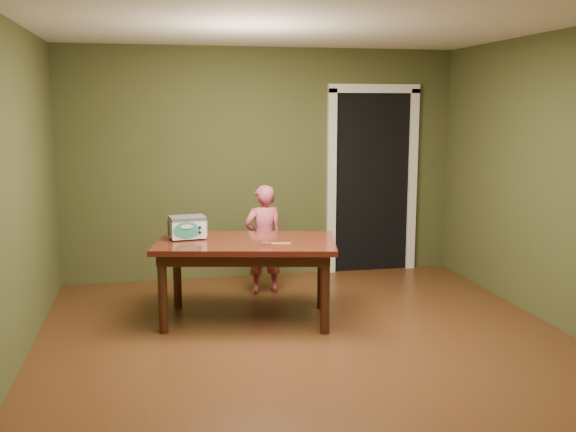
# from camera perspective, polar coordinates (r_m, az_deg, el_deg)

# --- Properties ---
(floor) EXTENTS (5.00, 5.00, 0.00)m
(floor) POSITION_cam_1_polar(r_m,az_deg,el_deg) (5.22, 2.54, -12.17)
(floor) COLOR #512817
(floor) RESTS_ON ground
(room_shell) EXTENTS (4.52, 5.02, 2.61)m
(room_shell) POSITION_cam_1_polar(r_m,az_deg,el_deg) (4.85, 2.69, 6.90)
(room_shell) COLOR #434625
(room_shell) RESTS_ON ground
(doorway) EXTENTS (1.10, 0.66, 2.25)m
(doorway) POSITION_cam_1_polar(r_m,az_deg,el_deg) (7.93, 6.76, 3.20)
(doorway) COLOR black
(doorway) RESTS_ON ground
(dining_table) EXTENTS (1.75, 1.22, 0.75)m
(dining_table) POSITION_cam_1_polar(r_m,az_deg,el_deg) (5.83, -3.72, -3.13)
(dining_table) COLOR #3B130D
(dining_table) RESTS_ON floor
(toy_oven) EXTENTS (0.36, 0.26, 0.21)m
(toy_oven) POSITION_cam_1_polar(r_m,az_deg,el_deg) (5.92, -8.92, -0.94)
(toy_oven) COLOR #4C4F54
(toy_oven) RESTS_ON dining_table
(baking_pan) EXTENTS (0.10, 0.10, 0.02)m
(baking_pan) POSITION_cam_1_polar(r_m,az_deg,el_deg) (5.61, -1.97, -2.47)
(baking_pan) COLOR silver
(baking_pan) RESTS_ON dining_table
(spatula) EXTENTS (0.18, 0.06, 0.01)m
(spatula) POSITION_cam_1_polar(r_m,az_deg,el_deg) (5.65, -0.67, -2.45)
(spatula) COLOR #D3B35B
(spatula) RESTS_ON dining_table
(child) EXTENTS (0.46, 0.34, 1.15)m
(child) POSITION_cam_1_polar(r_m,az_deg,el_deg) (6.70, -2.18, -2.10)
(child) COLOR #C75262
(child) RESTS_ON floor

